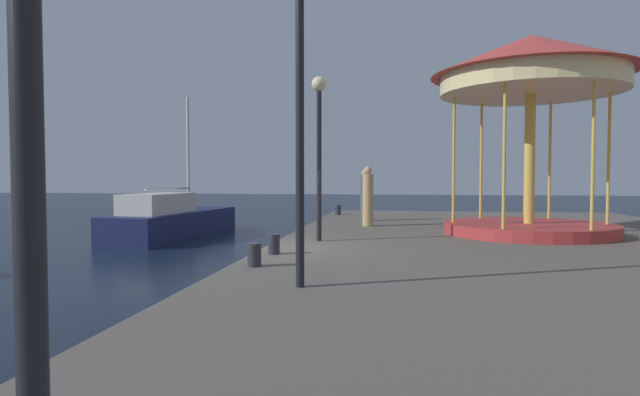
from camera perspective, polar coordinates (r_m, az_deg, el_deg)
ground_plane at (r=11.55m, az=-6.21°, el=-9.40°), size 120.00×120.00×0.00m
quay_dock at (r=11.54m, az=24.79°, el=-7.58°), size 12.20×26.07×0.80m
sailboat_navy at (r=20.76m, az=-16.19°, el=-2.39°), size 2.70×7.25×5.63m
carousel at (r=15.15m, az=22.40°, el=11.53°), size 5.28×5.28×5.35m
lamp_post_mid_promenade at (r=7.30m, az=-2.27°, el=14.08°), size 0.36×0.36×4.45m
lamp_post_far_end at (r=12.43m, az=-0.11°, el=7.84°), size 0.36×0.36×3.96m
bollard_center at (r=8.98m, az=-7.32°, el=-6.29°), size 0.24×0.24×0.40m
bollard_south at (r=21.23m, az=2.01°, el=-1.32°), size 0.24×0.24×0.40m
bollard_north at (r=10.37m, az=-5.16°, el=-5.13°), size 0.24×0.24×0.40m
person_by_the_water at (r=18.29m, az=5.03°, el=0.14°), size 0.34×0.34×1.82m
person_far_corner at (r=16.28m, az=5.36°, el=0.01°), size 0.34×0.34×1.90m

